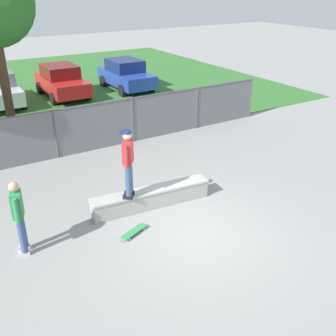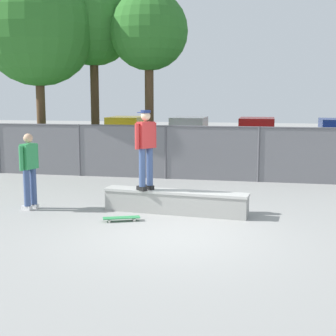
% 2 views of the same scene
% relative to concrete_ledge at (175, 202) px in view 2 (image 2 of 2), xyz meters
% --- Properties ---
extents(ground_plane, '(80.00, 80.00, 0.00)m').
position_rel_concrete_ledge_xyz_m(ground_plane, '(0.30, -1.74, -0.27)').
color(ground_plane, gray).
extents(grass_strip, '(26.88, 20.00, 0.02)m').
position_rel_concrete_ledge_xyz_m(grass_strip, '(0.30, 14.92, -0.26)').
color(grass_strip, '#336B2D').
rests_on(grass_strip, ground).
extents(concrete_ledge, '(3.41, 0.80, 0.54)m').
position_rel_concrete_ledge_xyz_m(concrete_ledge, '(0.00, 0.00, 0.00)').
color(concrete_ledge, '#999993').
rests_on(concrete_ledge, ground).
extents(skateboarder, '(0.43, 0.50, 1.84)m').
position_rel_concrete_ledge_xyz_m(skateboarder, '(-0.68, -0.07, 1.30)').
color(skateboarder, black).
rests_on(skateboarder, concrete_ledge).
extents(skateboard, '(0.82, 0.48, 0.09)m').
position_rel_concrete_ledge_xyz_m(skateboard, '(-1.01, -0.93, -0.20)').
color(skateboard, '#2D8C4C').
rests_on(skateboard, ground).
extents(chainlink_fence, '(14.95, 0.07, 1.75)m').
position_rel_concrete_ledge_xyz_m(chainlink_fence, '(0.30, 4.62, 0.68)').
color(chainlink_fence, '#4C4C51').
rests_on(chainlink_fence, ground).
extents(tree_near_left, '(4.14, 4.14, 7.17)m').
position_rel_concrete_ledge_xyz_m(tree_near_left, '(-6.10, 5.83, 4.81)').
color(tree_near_left, '#513823').
rests_on(tree_near_left, ground).
extents(tree_near_right, '(3.25, 3.25, 7.06)m').
position_rel_concrete_ledge_xyz_m(tree_near_right, '(-4.47, 7.08, 5.12)').
color(tree_near_right, '#47301E').
rests_on(tree_near_right, ground).
extents(tree_mid, '(2.81, 2.81, 6.39)m').
position_rel_concrete_ledge_xyz_m(tree_mid, '(-2.21, 6.58, 4.66)').
color(tree_mid, '#513823').
rests_on(tree_mid, ground).
extents(car_yellow, '(2.03, 4.21, 1.66)m').
position_rel_concrete_ledge_xyz_m(car_yellow, '(-4.80, 12.32, 0.57)').
color(car_yellow, gold).
rests_on(car_yellow, ground).
extents(car_silver, '(2.03, 4.21, 1.66)m').
position_rel_concrete_ledge_xyz_m(car_silver, '(-1.71, 12.55, 0.57)').
color(car_silver, '#B7BABF').
rests_on(car_silver, ground).
extents(car_red, '(2.03, 4.21, 1.66)m').
position_rel_concrete_ledge_xyz_m(car_red, '(1.53, 12.46, 0.57)').
color(car_red, '#B21E1E').
rests_on(car_red, ground).
extents(bystander, '(0.36, 0.58, 1.82)m').
position_rel_concrete_ledge_xyz_m(bystander, '(-3.48, -0.27, 0.74)').
color(bystander, beige).
rests_on(bystander, ground).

